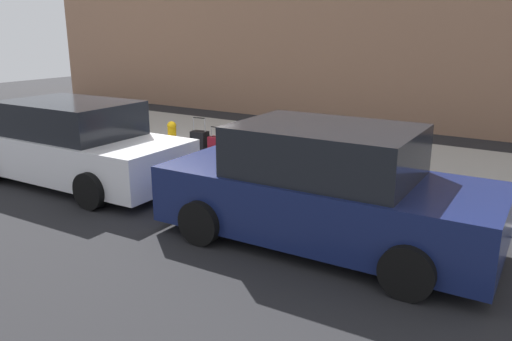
% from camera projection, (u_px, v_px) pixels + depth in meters
% --- Properties ---
extents(ground_plane, '(40.00, 40.00, 0.00)m').
position_uv_depth(ground_plane, '(163.00, 168.00, 11.03)').
color(ground_plane, black).
extents(sidewalk_curb, '(18.00, 5.00, 0.14)m').
position_uv_depth(sidewalk_curb, '(230.00, 144.00, 13.02)').
color(sidewalk_curb, '#9E9B93').
rests_on(sidewalk_curb, ground_plane).
extents(suitcase_black_0, '(0.50, 0.27, 0.92)m').
position_uv_depth(suitcase_black_0, '(360.00, 167.00, 9.37)').
color(suitcase_black_0, black).
rests_on(suitcase_black_0, sidewalk_curb).
extents(suitcase_red_1, '(0.39, 0.27, 0.98)m').
position_uv_depth(suitcase_red_1, '(331.00, 161.00, 9.60)').
color(suitcase_red_1, red).
rests_on(suitcase_red_1, sidewalk_curb).
extents(suitcase_silver_2, '(0.39, 0.23, 0.76)m').
position_uv_depth(suitcase_silver_2, '(310.00, 157.00, 9.93)').
color(suitcase_silver_2, '#9EA0A8').
rests_on(suitcase_silver_2, sidewalk_curb).
extents(suitcase_olive_3, '(0.51, 0.22, 0.72)m').
position_uv_depth(suitcase_olive_3, '(285.00, 158.00, 10.25)').
color(suitcase_olive_3, '#59601E').
rests_on(suitcase_olive_3, sidewalk_curb).
extents(suitcase_navy_4, '(0.36, 0.26, 0.87)m').
position_uv_depth(suitcase_navy_4, '(259.00, 152.00, 10.42)').
color(suitcase_navy_4, navy).
rests_on(suitcase_navy_4, sidewalk_curb).
extents(suitcase_teal_5, '(0.46, 0.24, 0.74)m').
position_uv_depth(suitcase_teal_5, '(239.00, 152.00, 10.70)').
color(suitcase_teal_5, '#0F606B').
rests_on(suitcase_teal_5, sidewalk_curb).
extents(suitcase_maroon_6, '(0.44, 0.24, 0.76)m').
position_uv_depth(suitcase_maroon_6, '(218.00, 149.00, 10.99)').
color(suitcase_maroon_6, maroon).
rests_on(suitcase_maroon_6, sidewalk_curb).
extents(suitcase_black_7, '(0.38, 0.29, 0.92)m').
position_uv_depth(suitcase_black_7, '(200.00, 144.00, 11.27)').
color(suitcase_black_7, black).
rests_on(suitcase_black_7, sidewalk_curb).
extents(fire_hydrant, '(0.39, 0.21, 0.73)m').
position_uv_depth(fire_hydrant, '(172.00, 136.00, 11.74)').
color(fire_hydrant, '#D89E0C').
rests_on(fire_hydrant, sidewalk_curb).
extents(bollard_post, '(0.14, 0.14, 0.77)m').
position_uv_depth(bollard_post, '(144.00, 134.00, 12.02)').
color(bollard_post, '#333338').
rests_on(bollard_post, sidewalk_curb).
extents(parked_car_navy_0, '(4.70, 2.22, 1.68)m').
position_uv_depth(parked_car_navy_0, '(324.00, 189.00, 7.00)').
color(parked_car_navy_0, '#141E4C').
rests_on(parked_car_navy_0, ground_plane).
extents(parked_car_white_1, '(4.84, 2.18, 1.60)m').
position_uv_depth(parked_car_white_1, '(73.00, 145.00, 9.83)').
color(parked_car_white_1, silver).
rests_on(parked_car_white_1, ground_plane).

